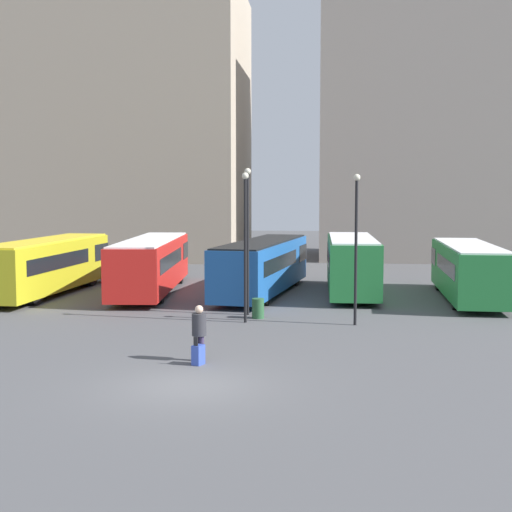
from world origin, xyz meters
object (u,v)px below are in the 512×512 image
(bus_0, at_px, (47,264))
(bus_4, at_px, (469,269))
(bus_1, at_px, (152,263))
(lamp_post_0, at_px, (245,236))
(bus_3, at_px, (352,263))
(lamp_post_2, at_px, (248,230))
(bus_2, at_px, (263,265))
(traveler, at_px, (199,328))
(suitcase, at_px, (198,355))
(trash_bin, at_px, (258,308))
(lamp_post_1, at_px, (356,238))

(bus_0, distance_m, bus_4, 21.82)
(bus_1, bearing_deg, lamp_post_0, -148.80)
(bus_1, height_order, bus_3, bus_3)
(bus_1, bearing_deg, bus_4, -97.88)
(bus_4, bearing_deg, lamp_post_2, 120.25)
(bus_3, distance_m, lamp_post_2, 8.70)
(bus_2, bearing_deg, traveler, -173.89)
(bus_3, relative_size, lamp_post_2, 1.53)
(traveler, distance_m, lamp_post_0, 7.34)
(bus_1, relative_size, bus_3, 1.26)
(traveler, relative_size, suitcase, 2.00)
(bus_2, relative_size, traveler, 6.78)
(bus_2, height_order, bus_4, bus_2)
(traveler, distance_m, suitcase, 0.91)
(trash_bin, bearing_deg, bus_0, 152.44)
(lamp_post_2, bearing_deg, suitcase, -93.40)
(bus_0, xyz_separation_m, lamp_post_1, (15.88, -7.35, 1.98))
(bus_2, xyz_separation_m, lamp_post_1, (4.52, -8.59, 2.01))
(bus_3, xyz_separation_m, lamp_post_2, (-4.76, -6.97, 2.09))
(bus_0, relative_size, bus_4, 1.09)
(bus_1, height_order, bus_2, bus_1)
(bus_0, xyz_separation_m, bus_2, (11.36, 1.25, -0.04))
(bus_1, relative_size, suitcase, 13.76)
(bus_2, distance_m, bus_3, 4.69)
(bus_4, relative_size, lamp_post_1, 1.76)
(bus_0, distance_m, traveler, 17.65)
(traveler, xyz_separation_m, lamp_post_2, (0.60, 8.66, 2.66))
(bus_1, height_order, lamp_post_2, lamp_post_2)
(lamp_post_2, relative_size, trash_bin, 7.55)
(bus_4, xyz_separation_m, lamp_post_2, (-10.54, -5.62, 2.21))
(lamp_post_2, bearing_deg, bus_1, 131.98)
(lamp_post_1, bearing_deg, suitcase, -125.52)
(bus_4, height_order, lamp_post_0, lamp_post_0)
(bus_0, relative_size, bus_1, 0.94)
(bus_0, height_order, lamp_post_1, lamp_post_1)
(bus_0, distance_m, trash_bin, 13.37)
(bus_0, relative_size, lamp_post_0, 1.89)
(suitcase, relative_size, lamp_post_1, 0.15)
(bus_3, distance_m, suitcase, 17.04)
(bus_0, distance_m, bus_2, 11.43)
(suitcase, bearing_deg, bus_4, -14.24)
(bus_4, distance_m, suitcase, 18.52)
(bus_3, bearing_deg, trash_bin, 150.74)
(lamp_post_0, bearing_deg, lamp_post_2, 93.19)
(bus_0, relative_size, bus_3, 1.19)
(traveler, relative_size, lamp_post_0, 0.29)
(bus_3, bearing_deg, suitcase, 161.20)
(bus_2, xyz_separation_m, bus_4, (10.45, -1.01, -0.03))
(bus_0, bearing_deg, suitcase, -140.62)
(lamp_post_1, bearing_deg, trash_bin, 163.82)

